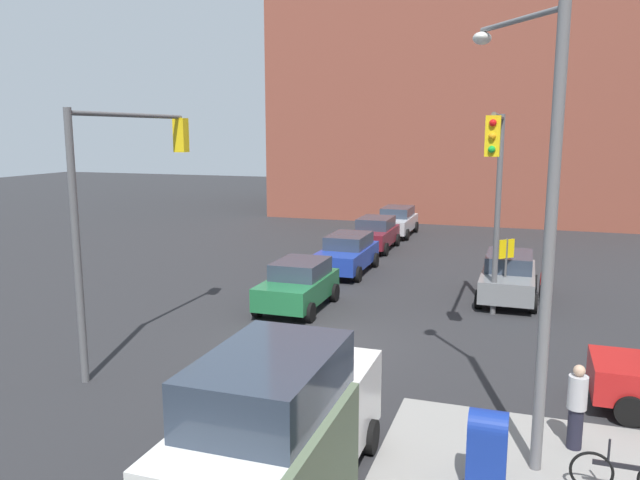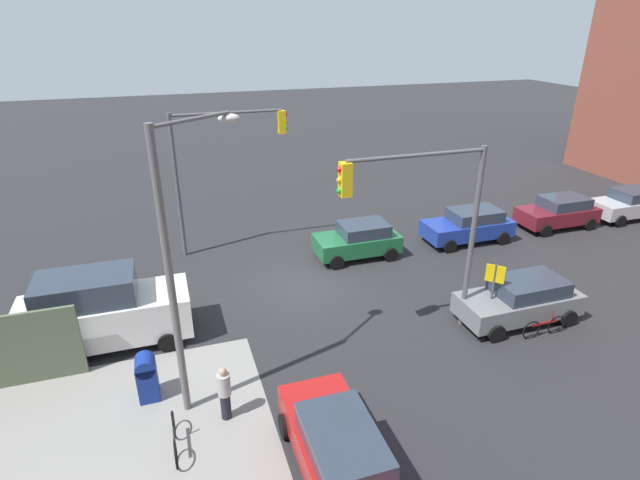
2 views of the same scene
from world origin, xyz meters
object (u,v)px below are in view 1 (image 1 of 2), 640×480
at_px(street_lamp_corner, 538,206).
at_px(van_white_delivery, 279,426).
at_px(sedan_maroon, 375,233).
at_px(bicycle_leaning_on_fence, 625,476).
at_px(pedestrian_crossing, 577,406).
at_px(bicycle_at_crosswalk, 540,291).
at_px(traffic_signal_nw_corner, 496,179).
at_px(traffic_signal_se_corner, 125,184).
at_px(hatchback_gray, 508,276).
at_px(hatchback_silver, 397,221).
at_px(mailbox_blue, 487,448).
at_px(coupe_blue, 347,253).
at_px(hatchback_green, 298,284).

bearing_deg(street_lamp_corner, van_white_delivery, -55.25).
relative_size(street_lamp_corner, sedan_maroon, 1.95).
relative_size(street_lamp_corner, bicycle_leaning_on_fence, 4.57).
height_order(pedestrian_crossing, bicycle_at_crosswalk, pedestrian_crossing).
relative_size(traffic_signal_nw_corner, sedan_maroon, 1.59).
xyz_separation_m(traffic_signal_se_corner, bicycle_leaning_on_fence, (3.05, 11.70, -4.26)).
distance_m(hatchback_gray, pedestrian_crossing, 10.94).
distance_m(van_white_delivery, bicycle_leaning_on_fence, 5.81).
bearing_deg(hatchback_silver, sedan_maroon, -1.87).
relative_size(mailbox_blue, coupe_blue, 0.33).
height_order(coupe_blue, bicycle_leaning_on_fence, coupe_blue).
bearing_deg(hatchback_gray, bicycle_leaning_on_fence, 10.72).
xyz_separation_m(mailbox_blue, van_white_delivery, (1.33, -3.20, 0.52)).
relative_size(traffic_signal_nw_corner, bicycle_leaning_on_fence, 3.71).
relative_size(mailbox_blue, bicycle_leaning_on_fence, 0.82).
height_order(street_lamp_corner, hatchback_silver, street_lamp_corner).
distance_m(traffic_signal_nw_corner, mailbox_blue, 9.65).
bearing_deg(traffic_signal_se_corner, traffic_signal_nw_corner, 119.97).
height_order(hatchback_silver, sedan_maroon, same).
distance_m(hatchback_silver, pedestrian_crossing, 24.71).
bearing_deg(mailbox_blue, hatchback_silver, -165.01).
bearing_deg(hatchback_silver, traffic_signal_se_corner, -7.19).
bearing_deg(hatchback_green, street_lamp_corner, 42.95).
distance_m(pedestrian_crossing, bicycle_leaning_on_fence, 1.65).
bearing_deg(street_lamp_corner, bicycle_leaning_on_fence, 66.56).
bearing_deg(hatchback_gray, street_lamp_corner, 3.48).
bearing_deg(bicycle_leaning_on_fence, bicycle_at_crosswalk, -174.49).
relative_size(traffic_signal_nw_corner, hatchback_silver, 1.51).
relative_size(coupe_blue, bicycle_leaning_on_fence, 2.47).
relative_size(street_lamp_corner, van_white_delivery, 1.48).
height_order(hatchback_silver, bicycle_leaning_on_fence, hatchback_silver).
height_order(coupe_blue, pedestrian_crossing, pedestrian_crossing).
distance_m(coupe_blue, van_white_delivery, 16.79).
height_order(street_lamp_corner, bicycle_leaning_on_fence, street_lamp_corner).
height_order(hatchback_green, sedan_maroon, same).
distance_m(street_lamp_corner, mailbox_blue, 4.19).
height_order(sedan_maroon, pedestrian_crossing, pedestrian_crossing).
relative_size(hatchback_green, hatchback_silver, 0.89).
bearing_deg(street_lamp_corner, bicycle_at_crosswalk, 177.96).
relative_size(hatchback_silver, coupe_blue, 0.99).
bearing_deg(van_white_delivery, street_lamp_corner, 124.75).
height_order(traffic_signal_se_corner, hatchback_gray, traffic_signal_se_corner).
height_order(street_lamp_corner, hatchback_gray, street_lamp_corner).
relative_size(sedan_maroon, hatchback_gray, 0.93).
xyz_separation_m(traffic_signal_nw_corner, hatchback_silver, (-16.44, -6.27, -3.75)).
distance_m(mailbox_blue, pedestrian_crossing, 2.50).
xyz_separation_m(hatchback_green, bicycle_leaning_on_fence, (8.67, 9.04, -0.49)).
distance_m(traffic_signal_nw_corner, hatchback_green, 7.38).
distance_m(traffic_signal_nw_corner, bicycle_leaning_on_fence, 9.66).
bearing_deg(hatchback_green, bicycle_leaning_on_fence, 46.18).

